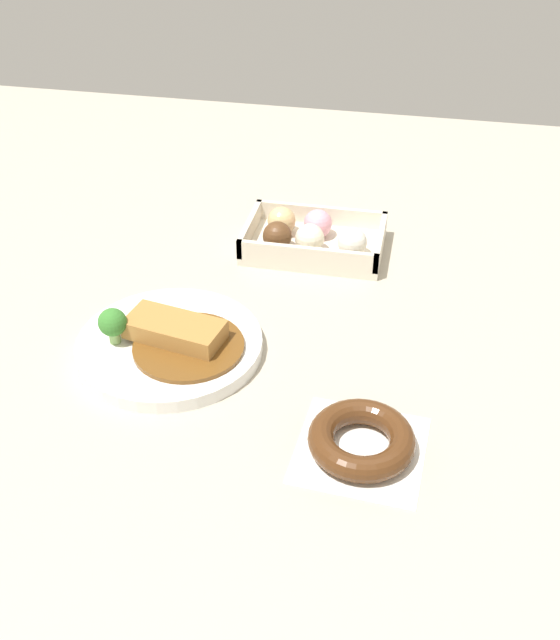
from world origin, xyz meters
name	(u,v)px	position (x,y,z in m)	size (l,w,h in m)	color
ground_plane	(227,318)	(0.00, 0.00, 0.00)	(1.60, 1.60, 0.00)	#B2A893
curry_plate	(169,342)	(-0.05, -0.09, 0.02)	(0.24, 0.24, 0.07)	white
donut_box	(311,238)	(0.08, 0.20, 0.02)	(0.21, 0.14, 0.06)	beige
chocolate_ring_donut	(361,440)	(0.21, -0.21, 0.02)	(0.15, 0.15, 0.03)	white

